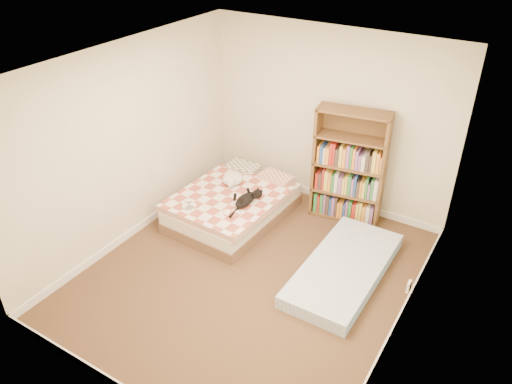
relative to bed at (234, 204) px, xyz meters
The scene contains 6 objects.
room 1.58m from the bed, 47.47° to the right, with size 3.51×4.01×2.51m.
bed is the anchor object (origin of this frame).
bookshelf 1.58m from the bed, 33.25° to the left, with size 0.99×0.45×1.57m.
floor_mattress 1.82m from the bed, 11.12° to the right, with size 0.82×1.83×0.16m, color #7CA5CF.
black_cat 0.44m from the bed, 27.56° to the right, with size 0.30×0.66×0.15m.
white_dog 0.35m from the bed, 127.48° to the left, with size 0.37×0.39×0.15m.
Camera 1 is at (2.45, -3.86, 3.89)m, focal length 35.00 mm.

